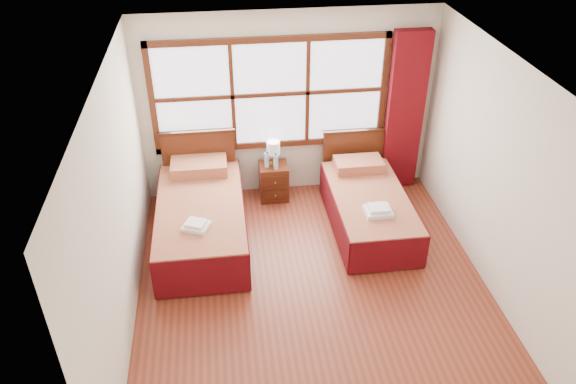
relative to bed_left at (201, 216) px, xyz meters
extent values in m
plane|color=brown|center=(1.26, -1.20, -0.32)|extent=(4.50, 4.50, 0.00)
plane|color=white|center=(1.26, -1.20, 2.28)|extent=(4.50, 4.50, 0.00)
plane|color=silver|center=(1.26, 1.05, 0.98)|extent=(4.00, 0.00, 4.00)
plane|color=silver|center=(-0.74, -1.20, 0.98)|extent=(0.00, 4.50, 4.50)
plane|color=silver|center=(3.26, -1.20, 0.98)|extent=(0.00, 4.50, 4.50)
cube|color=white|center=(1.01, 1.02, 1.18)|extent=(3.00, 0.02, 1.40)
cube|color=#4E2211|center=(1.01, 1.00, 0.44)|extent=(3.16, 0.06, 0.08)
cube|color=#4E2211|center=(1.01, 1.00, 1.92)|extent=(3.16, 0.06, 0.08)
cube|color=#4E2211|center=(-0.53, 1.00, 1.18)|extent=(0.08, 0.06, 1.56)
cube|color=#4E2211|center=(2.55, 1.00, 1.18)|extent=(0.08, 0.06, 1.56)
cube|color=#4E2211|center=(0.51, 1.00, 1.18)|extent=(0.05, 0.05, 1.40)
cube|color=#4E2211|center=(1.51, 1.00, 1.18)|extent=(0.05, 0.05, 1.40)
cube|color=#4E2211|center=(1.01, 1.00, 1.18)|extent=(3.00, 0.05, 0.05)
cube|color=maroon|center=(2.86, 0.91, 0.85)|extent=(0.50, 0.16, 2.30)
cube|color=#3A1A0C|center=(0.00, -0.07, -0.17)|extent=(0.95, 1.90, 0.31)
cube|color=maroon|center=(0.00, -0.07, 0.11)|extent=(1.06, 2.10, 0.26)
cube|color=#59090F|center=(-0.53, -0.07, -0.04)|extent=(0.03, 2.10, 0.53)
cube|color=#59090F|center=(0.53, -0.07, -0.04)|extent=(0.03, 2.10, 0.53)
cube|color=#59090F|center=(0.00, -1.11, -0.04)|extent=(1.06, 0.03, 0.53)
cube|color=maroon|center=(0.00, 0.70, 0.33)|extent=(0.74, 0.43, 0.16)
cube|color=#4E2211|center=(0.00, 0.94, 0.19)|extent=(0.99, 0.06, 1.03)
cube|color=#3A1A0C|center=(0.00, 0.94, 0.72)|extent=(1.03, 0.08, 0.04)
cube|color=#3A1A0C|center=(2.17, -0.07, -0.19)|extent=(0.83, 1.67, 0.27)
cube|color=maroon|center=(2.17, -0.07, 0.06)|extent=(0.93, 1.85, 0.23)
cube|color=#59090F|center=(1.70, -0.07, -0.07)|extent=(0.03, 1.85, 0.46)
cube|color=#59090F|center=(2.64, -0.07, -0.07)|extent=(0.03, 1.85, 0.46)
cube|color=#59090F|center=(2.17, -0.99, -0.07)|extent=(0.93, 0.03, 0.46)
cube|color=maroon|center=(2.17, 0.60, 0.25)|extent=(0.65, 0.38, 0.14)
cube|color=#4E2211|center=(2.17, 0.94, 0.13)|extent=(0.87, 0.06, 0.91)
cube|color=#3A1A0C|center=(2.17, 0.94, 0.59)|extent=(0.91, 0.08, 0.04)
cube|color=#4E2211|center=(1.01, 0.80, -0.06)|extent=(0.40, 0.35, 0.53)
cube|color=#3A1A0C|center=(1.01, 0.62, -0.16)|extent=(0.35, 0.02, 0.16)
cube|color=#3A1A0C|center=(1.01, 0.62, 0.05)|extent=(0.35, 0.02, 0.16)
sphere|color=#AF793B|center=(1.01, 0.60, -0.16)|extent=(0.03, 0.03, 0.03)
sphere|color=#AF793B|center=(1.01, 0.60, 0.05)|extent=(0.03, 0.03, 0.03)
cube|color=white|center=(-0.04, -0.57, 0.27)|extent=(0.36, 0.34, 0.04)
cube|color=white|center=(-0.04, -0.57, 0.31)|extent=(0.27, 0.25, 0.04)
cube|color=white|center=(2.17, -0.46, 0.20)|extent=(0.33, 0.29, 0.05)
cube|color=white|center=(2.17, -0.46, 0.25)|extent=(0.25, 0.22, 0.05)
cylinder|color=gold|center=(1.02, 0.83, 0.22)|extent=(0.11, 0.11, 0.02)
cylinder|color=gold|center=(1.02, 0.83, 0.30)|extent=(0.02, 0.02, 0.15)
cylinder|color=white|center=(1.02, 0.83, 0.47)|extent=(0.18, 0.18, 0.18)
cylinder|color=silver|center=(0.92, 0.78, 0.31)|extent=(0.06, 0.06, 0.21)
cylinder|color=#1747B1|center=(0.92, 0.78, 0.43)|extent=(0.03, 0.03, 0.03)
cylinder|color=silver|center=(1.04, 0.71, 0.31)|extent=(0.06, 0.06, 0.21)
cylinder|color=#1747B1|center=(1.04, 0.71, 0.43)|extent=(0.03, 0.03, 0.03)
camera|label=1|loc=(0.33, -5.89, 4.15)|focal=35.00mm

